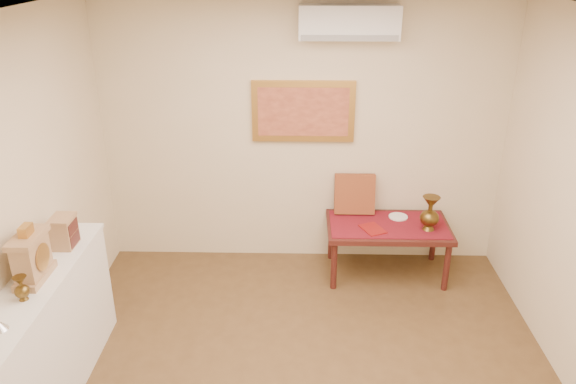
{
  "coord_description": "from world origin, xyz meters",
  "views": [
    {
      "loc": [
        -0.02,
        -3.08,
        3.07
      ],
      "look_at": [
        -0.12,
        1.15,
        1.21
      ],
      "focal_mm": 35.0,
      "sensor_mm": 36.0,
      "label": 1
    }
  ],
  "objects_px": {
    "brass_urn_tall": "(430,210)",
    "display_ledge": "(39,351)",
    "wooden_chest": "(64,231)",
    "mantel_clock": "(32,257)",
    "low_table": "(388,231)"
  },
  "relations": [
    {
      "from": "display_ledge",
      "to": "wooden_chest",
      "type": "xyz_separation_m",
      "value": [
        0.03,
        0.62,
        0.61
      ]
    },
    {
      "from": "mantel_clock",
      "to": "wooden_chest",
      "type": "relative_size",
      "value": 1.68
    },
    {
      "from": "mantel_clock",
      "to": "low_table",
      "type": "distance_m",
      "value": 3.25
    },
    {
      "from": "low_table",
      "to": "wooden_chest",
      "type": "bearing_deg",
      "value": -154.64
    },
    {
      "from": "display_ledge",
      "to": "low_table",
      "type": "height_order",
      "value": "display_ledge"
    },
    {
      "from": "wooden_chest",
      "to": "display_ledge",
      "type": "bearing_deg",
      "value": -92.48
    },
    {
      "from": "brass_urn_tall",
      "to": "display_ledge",
      "type": "distance_m",
      "value": 3.54
    },
    {
      "from": "brass_urn_tall",
      "to": "mantel_clock",
      "type": "bearing_deg",
      "value": -152.0
    },
    {
      "from": "wooden_chest",
      "to": "low_table",
      "type": "height_order",
      "value": "wooden_chest"
    },
    {
      "from": "brass_urn_tall",
      "to": "low_table",
      "type": "relative_size",
      "value": 0.35
    },
    {
      "from": "brass_urn_tall",
      "to": "display_ledge",
      "type": "relative_size",
      "value": 0.21
    },
    {
      "from": "brass_urn_tall",
      "to": "mantel_clock",
      "type": "height_order",
      "value": "mantel_clock"
    },
    {
      "from": "brass_urn_tall",
      "to": "low_table",
      "type": "bearing_deg",
      "value": 165.33
    },
    {
      "from": "display_ledge",
      "to": "low_table",
      "type": "distance_m",
      "value": 3.27
    },
    {
      "from": "mantel_clock",
      "to": "wooden_chest",
      "type": "distance_m",
      "value": 0.47
    }
  ]
}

